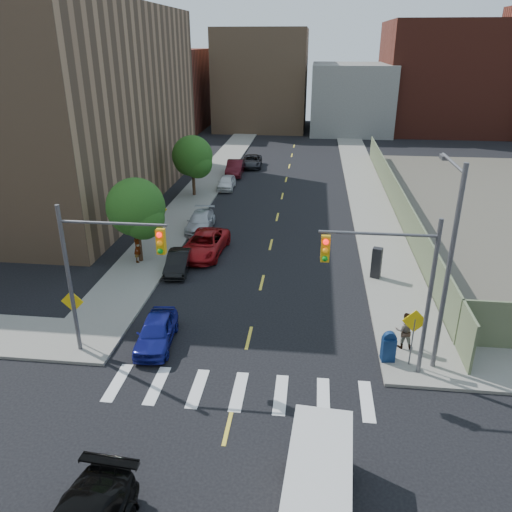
% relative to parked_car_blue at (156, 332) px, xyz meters
% --- Properties ---
extents(ground, '(160.00, 160.00, 0.00)m').
position_rel_parked_car_blue_xyz_m(ground, '(4.20, -7.00, -0.67)').
color(ground, black).
rests_on(ground, ground).
extents(sidewalk_nw, '(3.50, 73.00, 0.15)m').
position_rel_parked_car_blue_xyz_m(sidewalk_nw, '(-3.55, 34.50, -0.59)').
color(sidewalk_nw, gray).
rests_on(sidewalk_nw, ground).
extents(sidewalk_ne, '(3.50, 73.00, 0.15)m').
position_rel_parked_car_blue_xyz_m(sidewalk_ne, '(11.95, 34.50, -0.59)').
color(sidewalk_ne, gray).
rests_on(sidewalk_ne, ground).
extents(fence_north, '(0.12, 44.00, 2.50)m').
position_rel_parked_car_blue_xyz_m(fence_north, '(13.80, 21.00, 0.58)').
color(fence_north, '#646F4E').
rests_on(fence_north, ground).
extents(building_nw, '(22.00, 30.00, 16.00)m').
position_rel_parked_car_blue_xyz_m(building_nw, '(-17.80, 23.00, 7.33)').
color(building_nw, '#8C6B4C').
rests_on(building_nw, ground).
extents(bg_bldg_west, '(14.00, 18.00, 12.00)m').
position_rel_parked_car_blue_xyz_m(bg_bldg_west, '(-17.80, 63.00, 5.33)').
color(bg_bldg_west, '#592319').
rests_on(bg_bldg_west, ground).
extents(bg_bldg_midwest, '(14.00, 16.00, 15.00)m').
position_rel_parked_car_blue_xyz_m(bg_bldg_midwest, '(-1.80, 65.00, 6.83)').
color(bg_bldg_midwest, '#8C6B4C').
rests_on(bg_bldg_midwest, ground).
extents(bg_bldg_center, '(12.00, 16.00, 10.00)m').
position_rel_parked_car_blue_xyz_m(bg_bldg_center, '(12.20, 63.00, 4.33)').
color(bg_bldg_center, gray).
rests_on(bg_bldg_center, ground).
extents(bg_bldg_east, '(18.00, 18.00, 16.00)m').
position_rel_parked_car_blue_xyz_m(bg_bldg_east, '(26.20, 65.00, 7.33)').
color(bg_bldg_east, '#592319').
rests_on(bg_bldg_east, ground).
extents(signal_nw, '(4.59, 0.30, 7.00)m').
position_rel_parked_car_blue_xyz_m(signal_nw, '(-1.78, -1.00, 3.86)').
color(signal_nw, '#59595E').
rests_on(signal_nw, ground).
extents(signal_ne, '(4.59, 0.30, 7.00)m').
position_rel_parked_car_blue_xyz_m(signal_ne, '(10.18, -1.00, 3.86)').
color(signal_ne, '#59595E').
rests_on(signal_ne, ground).
extents(streetlight_ne, '(0.25, 3.70, 9.00)m').
position_rel_parked_car_blue_xyz_m(streetlight_ne, '(12.40, -0.10, 4.55)').
color(streetlight_ne, '#59595E').
rests_on(streetlight_ne, ground).
extents(warn_sign_nw, '(1.06, 0.06, 2.83)m').
position_rel_parked_car_blue_xyz_m(warn_sign_nw, '(-3.60, -0.50, 1.33)').
color(warn_sign_nw, '#59595E').
rests_on(warn_sign_nw, ground).
extents(warn_sign_ne, '(1.06, 0.06, 2.83)m').
position_rel_parked_car_blue_xyz_m(warn_sign_ne, '(11.40, -0.50, 1.33)').
color(warn_sign_ne, '#59595E').
rests_on(warn_sign_ne, ground).
extents(warn_sign_midwest, '(1.06, 0.06, 2.83)m').
position_rel_parked_car_blue_xyz_m(warn_sign_midwest, '(-3.60, 13.00, 1.33)').
color(warn_sign_midwest, '#59595E').
rests_on(warn_sign_midwest, ground).
extents(tree_west_near, '(3.66, 3.64, 5.52)m').
position_rel_parked_car_blue_xyz_m(tree_west_near, '(-3.80, 9.05, 2.81)').
color(tree_west_near, '#332114').
rests_on(tree_west_near, ground).
extents(tree_west_far, '(3.66, 3.64, 5.52)m').
position_rel_parked_car_blue_xyz_m(tree_west_far, '(-3.80, 24.05, 2.81)').
color(tree_west_far, '#332114').
rests_on(tree_west_far, ground).
extents(parked_car_blue, '(1.91, 4.05, 1.34)m').
position_rel_parked_car_blue_xyz_m(parked_car_blue, '(0.00, 0.00, 0.00)').
color(parked_car_blue, navy).
rests_on(parked_car_blue, ground).
extents(parked_car_black, '(1.61, 3.79, 1.22)m').
position_rel_parked_car_blue_xyz_m(parked_car_black, '(-1.06, 8.03, -0.06)').
color(parked_car_black, black).
rests_on(parked_car_black, ground).
extents(parked_car_red, '(2.83, 5.44, 1.46)m').
position_rel_parked_car_blue_xyz_m(parked_car_red, '(0.00, 10.80, 0.06)').
color(parked_car_red, maroon).
rests_on(parked_car_red, ground).
extents(parked_car_silver, '(2.05, 4.60, 1.31)m').
position_rel_parked_car_blue_xyz_m(parked_car_silver, '(-1.30, 15.35, -0.01)').
color(parked_car_silver, '#B7BBC0').
rests_on(parked_car_silver, ground).
extents(parked_car_white, '(1.63, 3.82, 1.29)m').
position_rel_parked_car_blue_xyz_m(parked_car_white, '(-1.30, 26.81, -0.02)').
color(parked_car_white, silver).
rests_on(parked_car_white, ground).
extents(parked_car_maroon, '(1.85, 4.75, 1.54)m').
position_rel_parked_car_blue_xyz_m(parked_car_maroon, '(-1.30, 32.24, 0.10)').
color(parked_car_maroon, '#440D14').
rests_on(parked_car_maroon, ground).
extents(parked_car_grey, '(2.48, 4.84, 1.31)m').
position_rel_parked_car_blue_xyz_m(parked_car_grey, '(0.00, 36.18, -0.01)').
color(parked_car_grey, black).
rests_on(parked_car_grey, ground).
extents(cargo_van, '(2.24, 4.85, 2.17)m').
position_rel_parked_car_blue_xyz_m(cargo_van, '(7.44, -8.37, 0.47)').
color(cargo_van, silver).
rests_on(cargo_van, ground).
extents(mailbox, '(0.62, 0.50, 1.42)m').
position_rel_parked_car_blue_xyz_m(mailbox, '(10.50, -0.29, 0.17)').
color(mailbox, navy).
rests_on(mailbox, sidewalk_ne).
extents(payphone, '(0.66, 0.60, 1.85)m').
position_rel_parked_car_blue_xyz_m(payphone, '(10.85, 8.23, 0.41)').
color(payphone, black).
rests_on(payphone, sidewalk_ne).
extents(pedestrian_west, '(0.54, 0.75, 1.91)m').
position_rel_parked_car_blue_xyz_m(pedestrian_west, '(-3.88, 8.84, 0.44)').
color(pedestrian_west, gray).
rests_on(pedestrian_west, sidewalk_nw).
extents(pedestrian_east, '(0.87, 0.69, 1.76)m').
position_rel_parked_car_blue_xyz_m(pedestrian_east, '(11.33, 0.83, 0.36)').
color(pedestrian_east, gray).
rests_on(pedestrian_east, sidewalk_ne).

